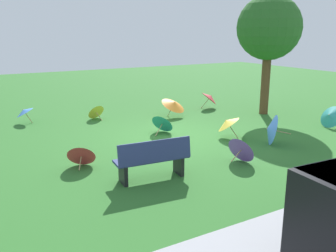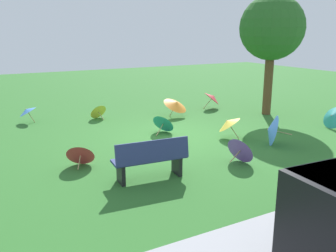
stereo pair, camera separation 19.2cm
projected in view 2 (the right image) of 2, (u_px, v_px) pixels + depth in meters
ground at (174, 136)px, 10.96m from camera, size 40.00×40.00×0.00m
park_bench at (151, 159)px, 7.67m from camera, size 1.64×0.62×0.90m
shade_tree at (272, 29)px, 13.13m from camera, size 2.34×2.34×4.36m
parasol_yellow_0 at (98, 111)px, 13.11m from camera, size 0.70×0.67×0.56m
parasol_orange_0 at (176, 104)px, 13.29m from camera, size 1.18×1.17×0.79m
parasol_yellow_1 at (228, 123)px, 10.66m from camera, size 0.98×0.98×0.74m
parasol_teal_0 at (333, 117)px, 11.83m from camera, size 0.72×0.81×0.76m
parasol_teal_1 at (164, 122)px, 11.28m from camera, size 0.80×0.86×0.65m
parasol_blue_0 at (27, 111)px, 12.49m from camera, size 0.78×0.79×0.63m
parasol_blue_1 at (271, 130)px, 10.02m from camera, size 0.86×0.88×0.87m
parasol_red_1 at (213, 97)px, 14.81m from camera, size 0.89×0.94×0.76m
parasol_purple_0 at (241, 149)px, 8.69m from camera, size 0.72×0.78×0.67m
parasol_red_4 at (81, 154)px, 8.48m from camera, size 0.79×0.71×0.60m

